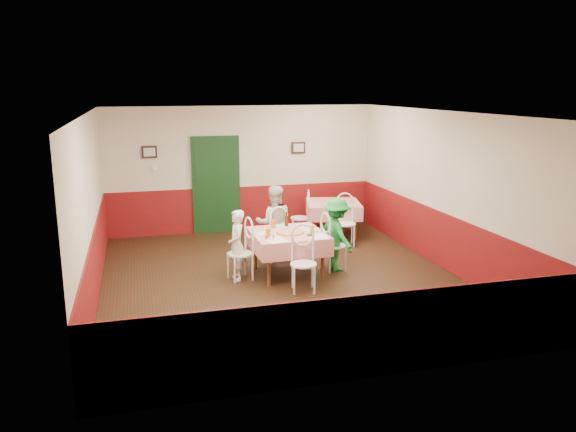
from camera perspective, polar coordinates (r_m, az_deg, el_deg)
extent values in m
plane|color=black|center=(9.66, -0.68, -6.39)|extent=(7.00, 7.00, 0.00)
plane|color=white|center=(9.11, -0.73, 10.45)|extent=(7.00, 7.00, 0.00)
cube|color=beige|center=(12.66, -4.69, 4.77)|extent=(6.00, 0.10, 2.80)
cube|color=beige|center=(6.06, 7.64, -4.48)|extent=(6.00, 0.10, 2.80)
cube|color=beige|center=(9.03, -19.47, 0.71)|extent=(0.10, 7.00, 2.80)
cube|color=beige|center=(10.43, 15.48, 2.57)|extent=(0.10, 7.00, 2.80)
cube|color=maroon|center=(12.80, -4.60, 0.77)|extent=(6.00, 0.03, 1.00)
cube|color=maroon|center=(6.40, 7.34, -12.15)|extent=(6.00, 0.03, 1.00)
cube|color=maroon|center=(9.25, -18.95, -4.74)|extent=(0.03, 7.00, 1.00)
cube|color=maroon|center=(10.62, 15.11, -2.22)|extent=(0.03, 7.00, 1.00)
cube|color=black|center=(12.57, -7.31, 3.03)|extent=(0.96, 0.06, 2.10)
cube|color=black|center=(12.35, -13.90, 6.33)|extent=(0.32, 0.03, 0.26)
cube|color=black|center=(12.85, 1.06, 6.96)|extent=(0.32, 0.03, 0.26)
cube|color=white|center=(12.39, -13.35, 4.75)|extent=(0.10, 0.03, 0.10)
cube|color=red|center=(9.76, 0.00, -3.86)|extent=(1.26, 1.26, 0.77)
cube|color=red|center=(12.29, 4.60, -0.34)|extent=(1.34, 1.34, 0.77)
cylinder|color=#B74723|center=(9.60, 0.23, -1.66)|extent=(0.47, 0.47, 0.03)
cylinder|color=white|center=(9.53, -2.53, -1.83)|extent=(0.26, 0.26, 0.01)
cylinder|color=white|center=(9.78, 2.17, -1.45)|extent=(0.26, 0.26, 0.01)
cylinder|color=white|center=(10.03, -0.65, -1.06)|extent=(0.26, 0.26, 0.01)
cylinder|color=#BF7219|center=(9.30, -2.01, -1.76)|extent=(0.09, 0.09, 0.15)
cylinder|color=#BF7219|center=(9.56, 2.46, -1.41)|extent=(0.08, 0.08, 0.14)
cylinder|color=#BF7219|center=(9.95, -1.50, -0.78)|extent=(0.08, 0.08, 0.15)
cylinder|color=#381C0A|center=(10.00, -0.16, -0.43)|extent=(0.07, 0.07, 0.24)
cylinder|color=silver|center=(9.14, -1.86, -2.23)|extent=(0.04, 0.04, 0.09)
cylinder|color=silver|center=(9.12, -1.50, -2.27)|extent=(0.04, 0.04, 0.09)
cylinder|color=#B23319|center=(9.19, -2.22, -2.15)|extent=(0.04, 0.04, 0.09)
cube|color=white|center=(9.18, -1.30, -2.44)|extent=(0.36, 0.44, 0.00)
cube|color=white|center=(9.41, 3.05, -2.07)|extent=(0.37, 0.45, 0.00)
cube|color=black|center=(9.44, 2.34, -1.95)|extent=(0.11, 0.09, 0.02)
imported|color=gray|center=(9.48, -5.22, -2.99)|extent=(0.29, 0.44, 1.21)
imported|color=gray|center=(10.50, -1.43, -0.72)|extent=(0.78, 0.65, 1.43)
imported|color=gray|center=(9.97, 4.96, -1.89)|extent=(0.67, 0.93, 1.31)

